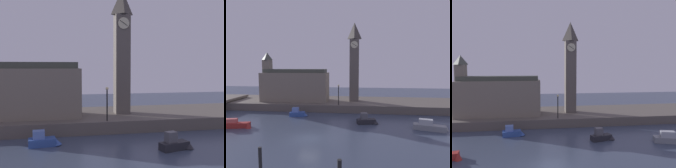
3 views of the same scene
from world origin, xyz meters
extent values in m
cube|color=#5B544C|center=(0.00, 20.00, 0.75)|extent=(70.00, 12.00, 1.50)
cube|color=#5B544C|center=(5.14, 19.58, 8.19)|extent=(1.97, 1.97, 13.39)
cylinder|color=beige|center=(5.14, 18.54, 13.61)|extent=(1.50, 0.12, 1.50)
cube|color=black|center=(5.14, 18.47, 13.61)|extent=(1.04, 0.04, 0.70)
pyramid|color=#403A35|center=(5.14, 19.58, 16.62)|extent=(2.17, 2.17, 3.46)
cube|color=slate|center=(-7.78, 18.65, 4.58)|extent=(14.35, 5.02, 6.17)
cube|color=#42473D|center=(-7.78, 18.65, 8.07)|extent=(13.63, 3.01, 0.80)
cylinder|color=black|center=(2.23, 14.69, 3.33)|extent=(0.16, 0.16, 3.66)
sphere|color=#F2E099|center=(2.23, 14.69, 5.34)|extent=(0.36, 0.36, 0.36)
cube|color=#2D4C93|center=(-5.01, 10.98, 0.38)|extent=(2.76, 1.67, 0.76)
cube|color=#5B7AC1|center=(-5.32, 10.98, 1.16)|extent=(1.24, 1.09, 0.80)
cone|color=#2D4C93|center=(-3.69, 10.98, 0.42)|extent=(1.38, 1.38, 0.66)
cube|color=#232328|center=(7.43, 7.33, 0.38)|extent=(3.08, 1.82, 0.76)
cube|color=#515156|center=(7.08, 7.33, 1.26)|extent=(1.18, 1.02, 0.99)
cone|color=#232328|center=(8.87, 7.33, 0.42)|extent=(1.23, 1.23, 0.72)
camera|label=1|loc=(-3.12, -15.94, 7.88)|focal=42.71mm
camera|label=2|loc=(6.38, -24.51, 9.29)|focal=32.48mm
camera|label=3|loc=(-1.78, -21.77, 10.23)|focal=35.78mm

